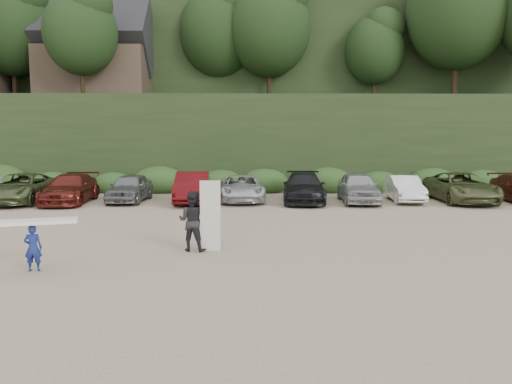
{
  "coord_description": "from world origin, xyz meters",
  "views": [
    {
      "loc": [
        -0.34,
        -15.83,
        3.42
      ],
      "look_at": [
        -0.02,
        3.0,
        1.3
      ],
      "focal_mm": 35.0,
      "sensor_mm": 36.0,
      "label": 1
    }
  ],
  "objects": [
    {
      "name": "ground",
      "position": [
        0.0,
        0.0,
        0.0
      ],
      "size": [
        120.0,
        120.0,
        0.0
      ],
      "primitive_type": "plane",
      "color": "tan",
      "rests_on": "ground"
    },
    {
      "name": "hillside_backdrop",
      "position": [
        -0.26,
        35.93,
        11.22
      ],
      "size": [
        90.0,
        41.5,
        28.0
      ],
      "color": "black",
      "rests_on": "ground"
    },
    {
      "name": "parked_cars",
      "position": [
        -2.14,
        9.89,
        0.75
      ],
      "size": [
        33.99,
        5.85,
        1.6
      ],
      "color": "silver",
      "rests_on": "ground"
    },
    {
      "name": "child_surfer",
      "position": [
        -5.78,
        -3.35,
        0.89
      ],
      "size": [
        2.27,
        1.18,
        1.31
      ],
      "color": "navy",
      "rests_on": "ground"
    },
    {
      "name": "adult_surfer",
      "position": [
        -1.94,
        -1.15,
        0.92
      ],
      "size": [
        1.36,
        0.88,
        2.13
      ],
      "color": "black",
      "rests_on": "ground"
    }
  ]
}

